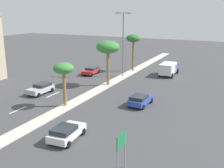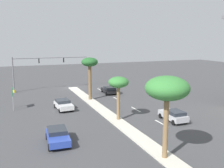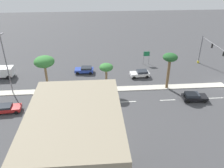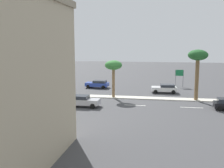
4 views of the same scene
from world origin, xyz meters
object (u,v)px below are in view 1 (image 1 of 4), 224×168
at_px(sedan_silver_outboard, 41,88).
at_px(box_truck, 168,68).
at_px(palm_tree_mid, 133,40).
at_px(palm_tree_right, 64,70).
at_px(palm_tree_leading, 108,48).
at_px(sedan_white_leading, 66,132).
at_px(sedan_red_rear, 91,71).
at_px(street_lamp_far, 123,40).
at_px(directional_road_sign, 121,145).
at_px(sedan_blue_near, 140,100).

relative_size(sedan_silver_outboard, box_truck, 0.77).
bearing_deg(sedan_silver_outboard, palm_tree_mid, 71.97).
distance_m(palm_tree_right, palm_tree_leading, 11.11).
relative_size(sedan_white_leading, sedan_red_rear, 0.99).
xyz_separation_m(sedan_white_leading, box_truck, (1.94, 29.43, 0.54)).
bearing_deg(palm_tree_right, street_lamp_far, 89.22).
height_order(palm_tree_leading, sedan_red_rear, palm_tree_leading).
distance_m(street_lamp_far, sedan_silver_outboard, 16.98).
relative_size(palm_tree_leading, sedan_red_rear, 1.66).
xyz_separation_m(palm_tree_mid, sedan_white_leading, (5.26, -30.03, -5.38)).
height_order(directional_road_sign, street_lamp_far, street_lamp_far).
bearing_deg(street_lamp_far, palm_tree_leading, -87.82).
relative_size(palm_tree_mid, sedan_blue_near, 1.69).
height_order(palm_tree_mid, sedan_white_leading, palm_tree_mid).
distance_m(palm_tree_leading, palm_tree_mid, 11.50).
xyz_separation_m(street_lamp_far, sedan_silver_outboard, (-6.44, -14.60, -5.78)).
bearing_deg(sedan_white_leading, palm_tree_mid, 99.94).
bearing_deg(sedan_red_rear, box_truck, 22.08).
relative_size(palm_tree_right, sedan_red_rear, 1.29).
distance_m(sedan_blue_near, sedan_silver_outboard, 14.60).
bearing_deg(box_truck, street_lamp_far, -148.33).
xyz_separation_m(sedan_red_rear, box_truck, (13.20, 5.35, 0.60)).
relative_size(palm_tree_leading, sedan_silver_outboard, 1.68).
xyz_separation_m(directional_road_sign, sedan_white_leading, (-6.73, 2.70, -1.53)).
bearing_deg(sedan_white_leading, box_truck, 86.23).
bearing_deg(sedan_blue_near, palm_tree_leading, 139.65).
bearing_deg(sedan_red_rear, palm_tree_right, -70.64).
xyz_separation_m(street_lamp_far, sedan_white_leading, (5.20, -25.02, -5.79)).
xyz_separation_m(palm_tree_right, sedan_blue_near, (8.32, 4.36, -3.90)).
relative_size(palm_tree_right, palm_tree_mid, 0.77).
height_order(directional_road_sign, sedan_red_rear, directional_road_sign).
relative_size(palm_tree_mid, box_truck, 1.30).
distance_m(palm_tree_mid, box_truck, 8.70).
height_order(directional_road_sign, sedan_white_leading, directional_road_sign).
bearing_deg(street_lamp_far, box_truck, 31.67).
distance_m(sedan_silver_outboard, box_truck, 23.37).
bearing_deg(palm_tree_leading, palm_tree_mid, 91.52).
xyz_separation_m(palm_tree_leading, box_truck, (6.90, 10.89, -4.69)).
height_order(sedan_silver_outboard, sedan_red_rear, sedan_silver_outboard).
height_order(palm_tree_right, sedan_white_leading, palm_tree_right).
distance_m(sedan_blue_near, sedan_red_rear, 18.68).
bearing_deg(sedan_blue_near, sedan_silver_outboard, -174.27).
relative_size(palm_tree_mid, sedan_silver_outboard, 1.69).
bearing_deg(street_lamp_far, directional_road_sign, -66.70).
xyz_separation_m(palm_tree_leading, sedan_white_leading, (4.96, -18.54, -5.23)).
distance_m(palm_tree_right, box_truck, 23.36).
relative_size(palm_tree_mid, sedan_white_leading, 1.69).
height_order(palm_tree_mid, street_lamp_far, street_lamp_far).
relative_size(palm_tree_leading, box_truck, 1.29).
relative_size(directional_road_sign, box_truck, 0.59).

